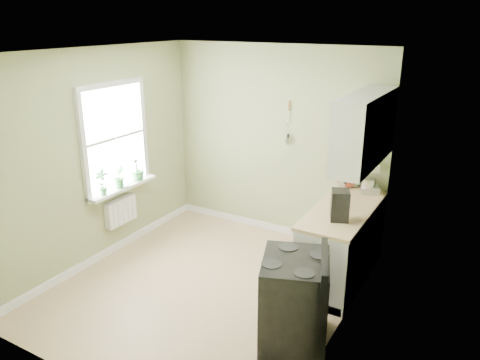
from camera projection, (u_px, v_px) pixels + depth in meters
The scene contains 21 objects.
floor at pixel (207, 287), 5.55m from camera, with size 3.20×3.60×0.02m, color tan.
ceiling at pixel (200, 50), 4.65m from camera, with size 3.20×3.60×0.02m, color white.
wall_back at pixel (276, 143), 6.58m from camera, with size 3.20×0.02×2.70m, color #9BA36F.
wall_left at pixel (97, 158), 5.86m from camera, with size 0.02×3.60×2.70m, color #9BA36F.
wall_right at pixel (347, 207), 4.35m from camera, with size 0.02×3.60×2.70m, color #9BA36F.
base_cabinets at pixel (342, 245), 5.61m from camera, with size 0.60×1.60×0.87m, color white.
countertop at pixel (344, 210), 5.47m from camera, with size 0.64×1.60×0.04m, color #D3B281.
upper_cabinets at pixel (365, 129), 5.17m from camera, with size 0.35×1.40×0.80m, color white.
window at pixel (114, 138), 6.03m from camera, with size 0.06×1.14×1.44m.
window_sill at pixel (123, 187), 6.21m from camera, with size 0.18×1.14×0.04m, color white.
radiator at pixel (121, 211), 6.29m from camera, with size 0.12×0.50×0.35m, color white.
wall_utensils at pixel (288, 130), 6.39m from camera, with size 0.02×0.14×0.58m.
stove at pixel (294, 300), 4.49m from camera, with size 0.86×0.89×1.01m.
stand_mixer at pixel (370, 177), 5.96m from camera, with size 0.34×0.41×0.44m.
kettle at pixel (342, 182), 6.05m from camera, with size 0.17×0.10×0.18m.
coffee_maker at pixel (340, 206), 5.11m from camera, with size 0.26×0.27×0.34m.
red_tray at pixel (346, 174), 6.09m from camera, with size 0.34×0.34×0.02m, color #AF3D26.
jar at pixel (338, 202), 5.53m from camera, with size 0.08×0.08×0.09m.
plant_a at pixel (102, 182), 5.85m from camera, with size 0.18×0.12×0.34m, color #397A3D.
plant_b at pixel (119, 177), 6.10m from camera, with size 0.17×0.14×0.31m, color #397A3D.
plant_c at pixel (137, 169), 6.39m from camera, with size 0.18×0.18×0.32m, color #397A3D.
Camera 1 is at (2.75, -3.98, 3.02)m, focal length 35.00 mm.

